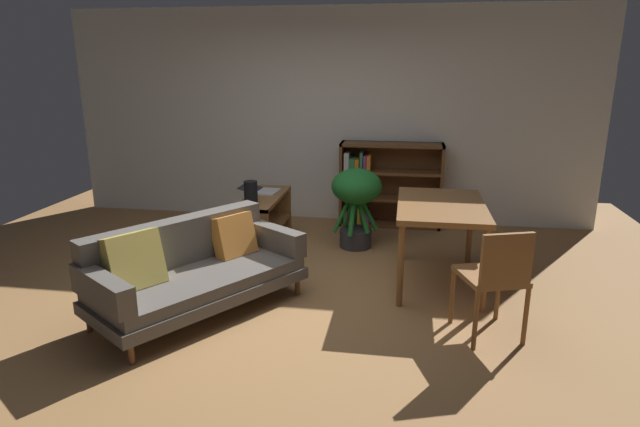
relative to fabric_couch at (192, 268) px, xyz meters
The scene contains 10 objects.
ground_plane 0.83m from the fabric_couch, 20.66° to the left, with size 8.16×8.16×0.00m, color #9E7042.
back_wall_panel 3.19m from the fabric_couch, 76.82° to the left, with size 6.80×0.10×2.70m, color silver.
fabric_couch is the anchor object (origin of this frame).
media_console 1.64m from the fabric_couch, 83.57° to the left, with size 0.38×1.10×0.59m.
open_laptop 1.84m from the fabric_couch, 86.58° to the left, with size 0.44×0.35×0.07m.
desk_speaker 1.38m from the fabric_couch, 84.44° to the left, with size 0.14×0.14×0.23m.
potted_floor_plant 2.18m from the fabric_couch, 56.38° to the left, with size 0.56×0.56×0.90m.
dining_table 2.28m from the fabric_couch, 23.69° to the left, with size 0.79×1.23×0.78m.
dining_chair_near 2.42m from the fabric_couch, ahead, with size 0.55×0.57×0.88m.
bookshelf 3.12m from the fabric_couch, 62.19° to the left, with size 1.28×0.36×1.06m.
Camera 1 is at (1.03, -4.18, 2.02)m, focal length 29.89 mm.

